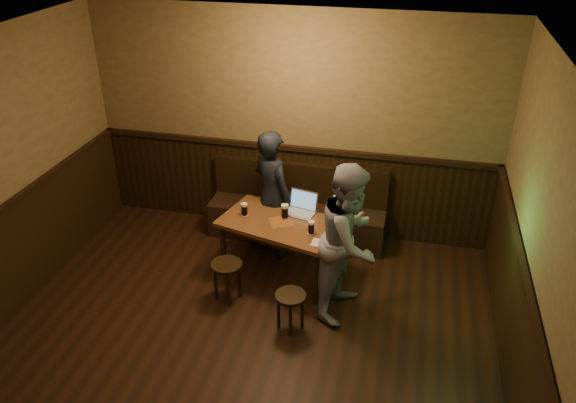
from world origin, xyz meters
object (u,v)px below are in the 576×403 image
(pub_table, at_px, (281,229))
(pint_right, at_px, (311,227))
(laptop, at_px, (301,207))
(person_suit, at_px, (272,194))
(stool_left, at_px, (227,270))
(pint_mid, at_px, (285,211))
(pint_left, at_px, (244,209))
(bench, at_px, (297,215))
(person_grey, at_px, (350,241))
(stool_right, at_px, (291,301))

(pub_table, relative_size, pint_right, 9.95)
(laptop, bearing_deg, person_suit, 169.41)
(stool_left, relative_size, pint_mid, 2.73)
(stool_left, relative_size, pint_right, 3.09)
(laptop, bearing_deg, pint_left, -147.51)
(bench, distance_m, person_suit, 0.67)
(bench, distance_m, pub_table, 0.89)
(bench, distance_m, pint_left, 1.01)
(bench, xyz_separation_m, person_grey, (0.81, -1.25, 0.52))
(stool_right, xyz_separation_m, pint_right, (0.06, 0.71, 0.44))
(pub_table, height_order, pint_left, pint_left)
(laptop, bearing_deg, pint_right, -51.47)
(pint_mid, height_order, person_suit, person_suit)
(stool_left, relative_size, pint_left, 3.08)
(stool_right, distance_m, person_suit, 1.47)
(pint_mid, distance_m, person_suit, 0.41)
(pint_right, height_order, laptop, laptop)
(pint_right, relative_size, person_suit, 0.09)
(person_grey, bearing_deg, bench, 47.39)
(pint_mid, bearing_deg, laptop, 48.45)
(pub_table, bearing_deg, stool_left, -114.81)
(pint_mid, distance_m, pint_right, 0.43)
(stool_left, height_order, laptop, laptop)
(pub_table, height_order, laptop, laptop)
(stool_left, height_order, person_grey, person_grey)
(person_grey, bearing_deg, pub_table, 77.45)
(stool_left, xyz_separation_m, laptop, (0.63, 0.82, 0.40))
(laptop, relative_size, person_suit, 0.24)
(pub_table, relative_size, stool_left, 3.22)
(stool_right, distance_m, pint_left, 1.26)
(pint_mid, relative_size, person_grey, 0.10)
(bench, xyz_separation_m, pint_mid, (0.02, -0.74, 0.47))
(stool_left, xyz_separation_m, person_suit, (0.25, 0.99, 0.43))
(pub_table, height_order, pint_mid, pint_mid)
(stool_right, bearing_deg, person_grey, 42.33)
(bench, xyz_separation_m, stool_right, (0.31, -1.71, 0.02))
(pint_mid, xyz_separation_m, person_grey, (0.79, -0.51, 0.05))
(stool_left, height_order, stool_right, stool_left)
(pint_left, bearing_deg, laptop, 19.44)
(pint_right, bearing_deg, pint_mid, 144.59)
(laptop, xyz_separation_m, person_grey, (0.64, -0.68, 0.07))
(pint_right, bearing_deg, stool_right, -94.71)
(bench, bearing_deg, person_suit, -117.24)
(person_grey, bearing_deg, pint_right, 73.98)
(pint_right, bearing_deg, stool_left, -153.88)
(stool_right, relative_size, pint_left, 2.86)
(pint_left, xyz_separation_m, pint_mid, (0.46, 0.04, 0.01))
(pub_table, xyz_separation_m, pint_left, (-0.43, 0.05, 0.17))
(bench, distance_m, laptop, 0.75)
(person_grey, bearing_deg, person_suit, 64.92)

